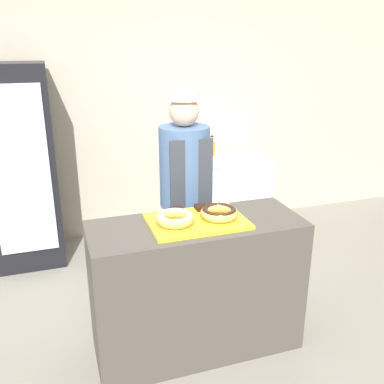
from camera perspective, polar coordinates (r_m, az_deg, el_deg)
name	(u,v)px	position (r m, az deg, el deg)	size (l,w,h in m)	color
ground_plane	(196,344)	(3.28, 0.58, -19.58)	(14.00, 14.00, 0.00)	gray
wall_back	(132,112)	(4.67, -8.01, 10.50)	(8.00, 0.06, 2.70)	#BCB29E
display_counter	(197,287)	(3.00, 0.62, -12.51)	(1.41, 0.55, 0.95)	#4C4742
serving_tray	(197,221)	(2.77, 0.65, -3.93)	(0.63, 0.43, 0.02)	yellow
donut_light_glaze	(175,218)	(2.70, -2.28, -3.47)	(0.25, 0.25, 0.07)	tan
donut_chocolate_glaze	(219,212)	(2.79, 3.65, -2.71)	(0.25, 0.25, 0.07)	tan
brownie_back_left	(177,210)	(2.88, -2.04, -2.45)	(0.08, 0.08, 0.03)	black
brownie_back_right	(202,207)	(2.93, 1.29, -2.04)	(0.08, 0.08, 0.03)	black
baker_person	(185,196)	(3.38, -0.97, -0.49)	(0.39, 0.39, 1.73)	#4C4C51
beverage_fridge	(22,168)	(4.29, -21.71, 2.98)	(0.61, 0.59, 1.89)	black
chest_freezer	(221,195)	(4.76, 3.85, -0.42)	(0.98, 0.67, 0.88)	white
bottle_blue	(208,145)	(4.78, 2.21, 6.34)	(0.07, 0.07, 0.24)	#1E4CB2
bottle_orange	(212,148)	(4.67, 2.67, 5.90)	(0.07, 0.07, 0.22)	orange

